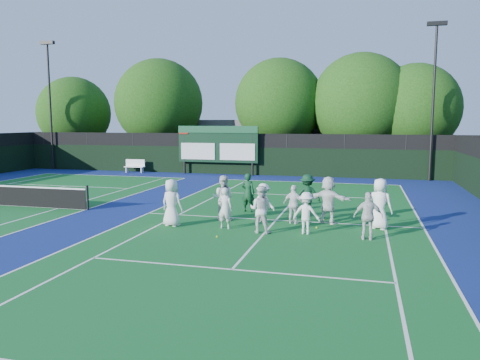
# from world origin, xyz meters

# --- Properties ---
(ground) EXTENTS (120.00, 120.00, 0.00)m
(ground) POSITION_xyz_m (0.00, 0.00, 0.00)
(ground) COLOR #1A320D
(ground) RESTS_ON ground
(court_apron) EXTENTS (34.00, 32.00, 0.01)m
(court_apron) POSITION_xyz_m (-6.00, 1.00, 0.00)
(court_apron) COLOR navy
(court_apron) RESTS_ON ground
(near_court) EXTENTS (11.05, 23.85, 0.01)m
(near_court) POSITION_xyz_m (0.00, 1.00, 0.01)
(near_court) COLOR #135C22
(near_court) RESTS_ON ground
(back_fence) EXTENTS (34.00, 0.08, 3.00)m
(back_fence) POSITION_xyz_m (-6.00, 16.00, 1.36)
(back_fence) COLOR black
(back_fence) RESTS_ON ground
(scoreboard) EXTENTS (6.00, 0.21, 3.55)m
(scoreboard) POSITION_xyz_m (-7.01, 15.59, 2.19)
(scoreboard) COLOR black
(scoreboard) RESTS_ON ground
(clubhouse) EXTENTS (18.00, 6.00, 4.00)m
(clubhouse) POSITION_xyz_m (-2.00, 24.00, 2.00)
(clubhouse) COLOR #5A5A60
(clubhouse) RESTS_ON ground
(light_pole_left) EXTENTS (1.20, 0.30, 10.12)m
(light_pole_left) POSITION_xyz_m (-21.00, 15.70, 6.30)
(light_pole_left) COLOR black
(light_pole_left) RESTS_ON ground
(light_pole_right) EXTENTS (1.20, 0.30, 10.12)m
(light_pole_right) POSITION_xyz_m (7.50, 15.70, 6.30)
(light_pole_right) COLOR black
(light_pole_right) RESTS_ON ground
(bench) EXTENTS (1.58, 0.43, 1.00)m
(bench) POSITION_xyz_m (-13.56, 15.37, 0.54)
(bench) COLOR white
(bench) RESTS_ON ground
(tree_a) EXTENTS (6.30, 6.30, 7.74)m
(tree_a) POSITION_xyz_m (-21.30, 19.58, 4.42)
(tree_a) COLOR #311E0D
(tree_a) RESTS_ON ground
(tree_b) EXTENTS (7.29, 7.29, 9.02)m
(tree_b) POSITION_xyz_m (-13.19, 19.58, 5.19)
(tree_b) COLOR #311E0D
(tree_b) RESTS_ON ground
(tree_c) EXTENTS (6.87, 6.87, 8.74)m
(tree_c) POSITION_xyz_m (-3.05, 19.58, 5.12)
(tree_c) COLOR #311E0D
(tree_c) RESTS_ON ground
(tree_d) EXTENTS (7.39, 7.39, 8.93)m
(tree_d) POSITION_xyz_m (3.14, 19.58, 5.04)
(tree_d) COLOR #311E0D
(tree_d) RESTS_ON ground
(tree_e) EXTENTS (6.45, 6.45, 8.04)m
(tree_e) POSITION_xyz_m (6.94, 19.58, 4.65)
(tree_e) COLOR #311E0D
(tree_e) RESTS_ON ground
(tennis_ball_0) EXTENTS (0.07, 0.07, 0.07)m
(tennis_ball_0) POSITION_xyz_m (-1.42, -2.23, 0.03)
(tennis_ball_0) COLOR #CFD719
(tennis_ball_0) RESTS_ON ground
(tennis_ball_3) EXTENTS (0.07, 0.07, 0.07)m
(tennis_ball_3) POSITION_xyz_m (-2.36, 2.07, 0.03)
(tennis_ball_3) COLOR #CFD719
(tennis_ball_3) RESTS_ON ground
(tennis_ball_4) EXTENTS (0.07, 0.07, 0.07)m
(tennis_ball_4) POSITION_xyz_m (1.82, 1.51, 0.03)
(tennis_ball_4) COLOR #CFD719
(tennis_ball_4) RESTS_ON ground
(tennis_ball_5) EXTENTS (0.07, 0.07, 0.07)m
(tennis_ball_5) POSITION_xyz_m (1.69, -0.02, 0.03)
(tennis_ball_5) COLOR #CFD719
(tennis_ball_5) RESTS_ON ground
(player_front_0) EXTENTS (0.97, 0.74, 1.77)m
(player_front_0) POSITION_xyz_m (-3.57, -0.99, 0.89)
(player_front_0) COLOR silver
(player_front_0) RESTS_ON ground
(player_front_1) EXTENTS (0.59, 0.42, 1.52)m
(player_front_1) POSITION_xyz_m (-1.54, -0.87, 0.76)
(player_front_1) COLOR silver
(player_front_1) RESTS_ON ground
(player_front_2) EXTENTS (0.88, 0.72, 1.67)m
(player_front_2) POSITION_xyz_m (-0.15, -1.17, 0.84)
(player_front_2) COLOR silver
(player_front_2) RESTS_ON ground
(player_front_3) EXTENTS (1.01, 0.67, 1.47)m
(player_front_3) POSITION_xyz_m (1.41, -0.93, 0.73)
(player_front_3) COLOR white
(player_front_3) RESTS_ON ground
(player_front_4) EXTENTS (0.96, 0.45, 1.60)m
(player_front_4) POSITION_xyz_m (3.47, -1.25, 0.80)
(player_front_4) COLOR silver
(player_front_4) RESTS_ON ground
(player_back_0) EXTENTS (0.88, 0.69, 1.79)m
(player_back_0) POSITION_xyz_m (-2.05, 0.53, 0.89)
(player_back_0) COLOR silver
(player_back_0) RESTS_ON ground
(player_back_1) EXTENTS (1.11, 0.88, 1.50)m
(player_back_1) POSITION_xyz_m (-0.44, 0.64, 0.75)
(player_back_1) COLOR white
(player_back_1) RESTS_ON ground
(player_back_2) EXTENTS (0.94, 0.60, 1.50)m
(player_back_2) POSITION_xyz_m (0.76, 0.56, 0.75)
(player_back_2) COLOR white
(player_back_2) RESTS_ON ground
(player_back_3) EXTENTS (1.77, 1.13, 1.82)m
(player_back_3) POSITION_xyz_m (2.02, 0.94, 0.91)
(player_back_3) COLOR white
(player_back_3) RESTS_ON ground
(player_back_4) EXTENTS (1.07, 0.90, 1.86)m
(player_back_4) POSITION_xyz_m (3.88, 0.47, 0.93)
(player_back_4) COLOR white
(player_back_4) RESTS_ON ground
(coach_left) EXTENTS (0.68, 0.52, 1.69)m
(coach_left) POSITION_xyz_m (-1.48, 2.39, 0.84)
(coach_left) COLOR #0F3A1E
(coach_left) RESTS_ON ground
(coach_right) EXTENTS (1.24, 0.90, 1.72)m
(coach_right) POSITION_xyz_m (1.07, 2.25, 0.86)
(coach_right) COLOR #0E351C
(coach_right) RESTS_ON ground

